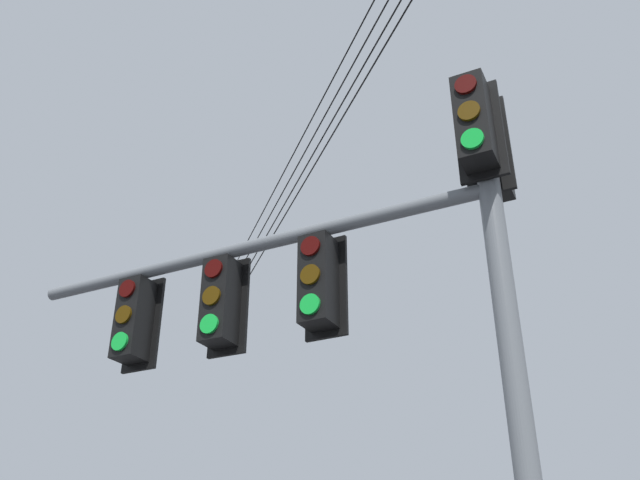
% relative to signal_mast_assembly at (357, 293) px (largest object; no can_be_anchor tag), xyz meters
% --- Properties ---
extents(signal_mast_assembly, '(3.38, 4.80, 6.55)m').
position_rel_signal_mast_assembly_xyz_m(signal_mast_assembly, '(0.00, 0.00, 0.00)').
color(signal_mast_assembly, slate).
rests_on(signal_mast_assembly, ground).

